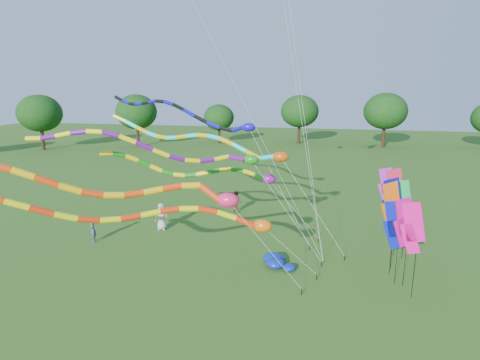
% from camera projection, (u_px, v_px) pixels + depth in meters
% --- Properties ---
extents(ground, '(160.00, 160.00, 0.00)m').
position_uv_depth(ground, '(266.00, 297.00, 18.68)').
color(ground, '#255616').
rests_on(ground, ground).
extents(tree_ring, '(120.88, 117.83, 9.44)m').
position_uv_depth(tree_ring, '(294.00, 173.00, 20.50)').
color(tree_ring, '#382314').
rests_on(tree_ring, ground).
extents(tube_kite_red, '(13.81, 6.66, 6.15)m').
position_uv_depth(tube_kite_red, '(161.00, 216.00, 18.14)').
color(tube_kite_red, black).
rests_on(tube_kite_red, ground).
extents(tube_kite_orange, '(14.15, 5.18, 7.40)m').
position_uv_depth(tube_kite_orange, '(127.00, 188.00, 16.84)').
color(tube_kite_orange, black).
rests_on(tube_kite_orange, ground).
extents(tube_kite_purple, '(13.66, 4.58, 8.24)m').
position_uv_depth(tube_kite_purple, '(169.00, 150.00, 19.41)').
color(tube_kite_purple, black).
rests_on(tube_kite_purple, ground).
extents(tube_kite_blue, '(15.35, 6.11, 9.46)m').
position_uv_depth(tube_kite_blue, '(187.00, 114.00, 26.95)').
color(tube_kite_blue, black).
rests_on(tube_kite_blue, ground).
extents(tube_kite_cyan, '(14.64, 2.19, 8.32)m').
position_uv_depth(tube_kite_cyan, '(213.00, 143.00, 23.68)').
color(tube_kite_cyan, black).
rests_on(tube_kite_cyan, ground).
extents(tube_kite_green, '(11.55, 4.99, 6.70)m').
position_uv_depth(tube_kite_green, '(213.00, 172.00, 23.01)').
color(tube_kite_green, black).
rests_on(tube_kite_green, ground).
extents(banner_pole_green, '(1.12, 0.46, 4.63)m').
position_uv_depth(banner_pole_green, '(402.00, 202.00, 22.17)').
color(banner_pole_green, black).
rests_on(banner_pole_green, ground).
extents(banner_pole_magenta_a, '(1.10, 0.52, 4.65)m').
position_uv_depth(banner_pole_magenta_a, '(413.00, 228.00, 17.94)').
color(banner_pole_magenta_a, black).
rests_on(banner_pole_magenta_a, ground).
extents(banner_pole_violet, '(1.16, 0.27, 4.47)m').
position_uv_depth(banner_pole_violet, '(386.00, 186.00, 26.35)').
color(banner_pole_violet, black).
rests_on(banner_pole_violet, ground).
extents(banner_pole_blue_b, '(1.10, 0.53, 5.09)m').
position_uv_depth(banner_pole_blue_b, '(392.00, 201.00, 20.64)').
color(banner_pole_blue_b, black).
rests_on(banner_pole_blue_b, ground).
extents(banner_pole_red, '(1.16, 0.29, 5.20)m').
position_uv_depth(banner_pole_red, '(395.00, 190.00, 22.46)').
color(banner_pole_red, black).
rests_on(banner_pole_red, ground).
extents(banner_pole_orange, '(1.10, 0.52, 5.00)m').
position_uv_depth(banner_pole_orange, '(391.00, 206.00, 20.17)').
color(banner_pole_orange, black).
rests_on(banner_pole_orange, ground).
extents(banner_pole_magenta_b, '(1.11, 0.50, 4.55)m').
position_uv_depth(banner_pole_magenta_b, '(404.00, 223.00, 18.97)').
color(banner_pole_magenta_b, black).
rests_on(banner_pole_magenta_b, ground).
extents(banner_pole_blue_a, '(1.12, 0.47, 4.28)m').
position_uv_depth(banner_pole_blue_a, '(394.00, 225.00, 19.45)').
color(banner_pole_blue_a, black).
rests_on(banner_pole_blue_a, ground).
extents(blue_nylon_heap, '(1.36, 1.54, 0.52)m').
position_uv_depth(blue_nylon_heap, '(285.00, 262.00, 21.82)').
color(blue_nylon_heap, '#0B2697').
rests_on(blue_nylon_heap, ground).
extents(person_a, '(1.00, 0.74, 1.85)m').
position_uv_depth(person_a, '(161.00, 216.00, 27.38)').
color(person_a, beige).
rests_on(person_a, ground).
extents(person_b, '(0.66, 0.72, 1.66)m').
position_uv_depth(person_b, '(93.00, 229.00, 25.17)').
color(person_b, '#43505F').
rests_on(person_b, ground).
extents(person_c, '(1.05, 1.07, 1.74)m').
position_uv_depth(person_c, '(236.00, 201.00, 31.21)').
color(person_c, brown).
rests_on(person_c, ground).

